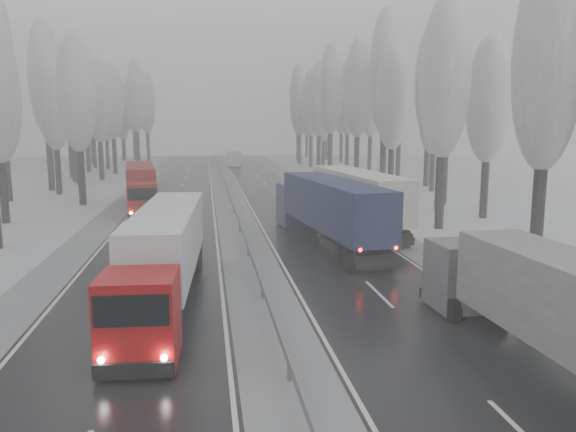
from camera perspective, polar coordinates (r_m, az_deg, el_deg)
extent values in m
cube|color=black|center=(42.74, 1.96, -0.87)|extent=(7.50, 200.00, 0.03)
cube|color=black|center=(42.18, -12.22, -1.21)|extent=(7.50, 200.00, 0.03)
cube|color=gray|center=(42.13, -5.08, -1.04)|extent=(3.00, 200.00, 0.04)
cube|color=gray|center=(43.89, 8.34, -0.69)|extent=(2.40, 200.00, 0.04)
cube|color=gray|center=(42.81, -18.84, -1.34)|extent=(2.40, 200.00, 0.04)
cube|color=slate|center=(42.03, -5.09, -0.26)|extent=(0.06, 200.00, 0.32)
cube|color=slate|center=(40.12, -4.92, -1.15)|extent=(0.12, 0.12, 0.60)
cube|color=slate|center=(71.80, -6.47, 3.41)|extent=(0.12, 0.12, 0.60)
cylinder|color=black|center=(32.48, 24.02, 0.10)|extent=(0.68, 0.68, 5.60)
ellipsoid|color=gray|center=(32.31, 24.98, 14.26)|extent=(3.60, 3.60, 11.45)
cylinder|color=black|center=(42.21, 15.20, 2.52)|extent=(0.68, 0.68, 5.62)
ellipsoid|color=gray|center=(42.08, 15.67, 13.44)|extent=(3.60, 3.60, 11.48)
cylinder|color=black|center=(48.21, 19.32, 2.71)|extent=(0.64, 0.64, 4.94)
ellipsoid|color=gray|center=(47.99, 19.77, 11.11)|extent=(3.60, 3.60, 10.09)
cylinder|color=black|center=(50.98, 15.07, 3.46)|extent=(0.66, 0.66, 5.32)
ellipsoid|color=gray|center=(50.83, 15.43, 12.02)|extent=(3.60, 3.60, 10.88)
cylinder|color=black|center=(55.48, 15.58, 4.39)|extent=(0.72, 0.72, 6.31)
ellipsoid|color=gray|center=(55.51, 15.99, 13.71)|extent=(3.60, 3.60, 12.90)
cylinder|color=black|center=(60.38, 10.39, 4.50)|extent=(0.67, 0.67, 5.38)
ellipsoid|color=gray|center=(60.25, 10.60, 11.80)|extent=(3.60, 3.60, 10.98)
cylinder|color=black|center=(66.36, 14.43, 4.43)|extent=(0.62, 0.62, 4.59)
ellipsoid|color=gray|center=(66.17, 14.66, 10.10)|extent=(3.60, 3.60, 9.39)
cylinder|color=black|center=(65.73, 9.62, 5.58)|extent=(0.76, 0.76, 6.95)
ellipsoid|color=gray|center=(65.87, 9.86, 14.22)|extent=(3.60, 3.60, 14.19)
cylinder|color=black|center=(71.86, 13.91, 5.60)|extent=(0.74, 0.74, 6.59)
ellipsoid|color=gray|center=(71.93, 14.21, 13.10)|extent=(3.60, 3.60, 13.46)
cylinder|color=black|center=(75.46, 6.98, 5.87)|extent=(0.72, 0.72, 6.37)
ellipsoid|color=gray|center=(75.49, 7.11, 12.78)|extent=(3.60, 3.60, 13.01)
cylinder|color=black|center=(81.41, 11.12, 5.87)|extent=(0.70, 0.70, 5.97)
ellipsoid|color=gray|center=(81.39, 11.31, 11.87)|extent=(3.60, 3.60, 12.20)
cylinder|color=black|center=(85.51, 4.29, 6.40)|extent=(0.74, 0.74, 6.65)
ellipsoid|color=gray|center=(85.58, 4.37, 12.76)|extent=(3.60, 3.60, 13.59)
cylinder|color=black|center=(91.25, 8.29, 6.34)|extent=(0.71, 0.71, 6.14)
ellipsoid|color=gray|center=(91.25, 8.42, 11.85)|extent=(3.60, 3.60, 12.54)
cylinder|color=black|center=(95.10, 3.14, 6.51)|extent=(0.71, 0.71, 6.05)
ellipsoid|color=gray|center=(95.09, 3.18, 11.72)|extent=(3.60, 3.60, 12.37)
cylinder|color=black|center=(100.31, 6.02, 6.68)|extent=(0.72, 0.72, 6.30)
ellipsoid|color=gray|center=(100.32, 6.10, 11.82)|extent=(3.60, 3.60, 12.87)
cylinder|color=black|center=(102.48, 2.33, 6.66)|extent=(0.70, 0.70, 5.88)
ellipsoid|color=gray|center=(102.45, 2.37, 11.35)|extent=(3.60, 3.60, 12.00)
cylinder|color=black|center=(107.03, 3.60, 6.48)|extent=(0.64, 0.64, 4.86)
ellipsoid|color=gray|center=(106.93, 3.63, 10.20)|extent=(3.60, 3.60, 9.92)
cylinder|color=black|center=(109.31, 1.18, 6.85)|extent=(0.70, 0.70, 5.98)
ellipsoid|color=gray|center=(109.29, 1.19, 11.33)|extent=(3.60, 3.60, 12.21)
cylinder|color=black|center=(115.07, 5.41, 6.98)|extent=(0.71, 0.71, 6.19)
ellipsoid|color=gray|center=(115.08, 5.48, 11.38)|extent=(3.60, 3.60, 12.64)
cylinder|color=black|center=(119.21, 1.01, 7.26)|extent=(0.75, 0.75, 6.86)
ellipsoid|color=gray|center=(119.28, 1.03, 11.97)|extent=(3.60, 3.60, 14.01)
cylinder|color=black|center=(124.47, 3.91, 7.02)|extent=(0.68, 0.68, 5.55)
ellipsoid|color=gray|center=(124.42, 3.95, 10.67)|extent=(3.60, 3.60, 11.33)
cylinder|color=black|center=(129.92, 1.00, 7.25)|extent=(0.71, 0.71, 6.09)
ellipsoid|color=gray|center=(129.91, 1.01, 11.09)|extent=(3.60, 3.60, 12.45)
cylinder|color=black|center=(134.35, 1.91, 7.18)|extent=(0.67, 0.67, 5.49)
ellipsoid|color=gray|center=(134.30, 1.93, 10.53)|extent=(3.60, 3.60, 11.21)
cylinder|color=black|center=(48.41, -26.92, 2.31)|extent=(0.65, 0.65, 5.03)
cylinder|color=black|center=(56.55, -20.24, 3.80)|extent=(0.67, 0.67, 5.44)
ellipsoid|color=gray|center=(56.43, -20.68, 11.67)|extent=(3.60, 3.60, 11.11)
cylinder|color=black|center=(62.45, -26.62, 3.99)|extent=(0.69, 0.69, 5.72)
ellipsoid|color=gray|center=(62.38, -27.17, 11.48)|extent=(3.60, 3.60, 11.69)
cylinder|color=black|center=(66.25, -22.32, 4.30)|extent=(0.66, 0.66, 5.23)
ellipsoid|color=gray|center=(66.13, -22.72, 10.75)|extent=(3.60, 3.60, 10.68)
cylinder|color=black|center=(70.52, -23.00, 5.08)|extent=(0.74, 0.74, 6.60)
ellipsoid|color=gray|center=(70.59, -23.49, 12.73)|extent=(3.60, 3.60, 13.49)
cylinder|color=black|center=(75.60, -20.50, 4.91)|extent=(0.65, 0.65, 5.16)
ellipsoid|color=gray|center=(75.48, -20.82, 10.49)|extent=(3.60, 3.60, 10.54)
cylinder|color=black|center=(79.77, -20.90, 5.31)|extent=(0.69, 0.69, 5.79)
ellipsoid|color=gray|center=(79.73, -21.25, 11.25)|extent=(3.60, 3.60, 11.84)
cylinder|color=black|center=(81.90, -18.45, 5.47)|extent=(0.68, 0.68, 5.64)
ellipsoid|color=gray|center=(81.84, -18.74, 11.11)|extent=(3.60, 3.60, 11.53)
cylinder|color=black|center=(86.75, -21.17, 5.81)|extent=(0.73, 0.73, 6.56)
ellipsoid|color=gray|center=(86.80, -21.54, 11.99)|extent=(3.60, 3.60, 13.40)
cylinder|color=black|center=(91.79, -17.21, 5.94)|extent=(0.69, 0.69, 5.79)
ellipsoid|color=gray|center=(91.75, -17.46, 11.10)|extent=(3.60, 3.60, 11.84)
cylinder|color=black|center=(96.53, -19.67, 6.21)|extent=(0.74, 0.74, 6.65)
ellipsoid|color=gray|center=(96.59, -19.98, 11.83)|extent=(3.60, 3.60, 13.58)
cylinder|color=black|center=(101.43, -17.86, 5.99)|extent=(0.65, 0.65, 5.12)
ellipsoid|color=gray|center=(101.34, -18.07, 10.12)|extent=(3.60, 3.60, 10.46)
cylinder|color=black|center=(105.85, -19.07, 6.24)|extent=(0.69, 0.69, 5.84)
ellipsoid|color=gray|center=(105.82, -19.31, 10.75)|extent=(3.60, 3.60, 11.92)
cylinder|color=black|center=(111.54, -15.01, 6.77)|extent=(0.74, 0.74, 6.67)
ellipsoid|color=gray|center=(111.59, -15.22, 11.66)|extent=(3.60, 3.60, 13.63)
cylinder|color=black|center=(116.88, -19.26, 6.58)|extent=(0.72, 0.72, 6.31)
ellipsoid|color=gray|center=(116.90, -19.50, 10.99)|extent=(3.60, 3.60, 12.88)
cylinder|color=black|center=(120.77, -14.01, 6.88)|extent=(0.72, 0.72, 6.29)
ellipsoid|color=gray|center=(120.78, -14.18, 11.14)|extent=(3.60, 3.60, 12.84)
cylinder|color=black|center=(125.43, -16.39, 6.53)|extent=(0.64, 0.64, 4.86)
ellipsoid|color=gray|center=(125.34, -16.54, 9.70)|extent=(3.60, 3.60, 9.92)
cylinder|color=black|center=(127.70, -15.31, 7.02)|extent=(0.74, 0.74, 6.63)
ellipsoid|color=gray|center=(127.74, -15.49, 11.26)|extent=(3.60, 3.60, 13.54)
cylinder|color=black|center=(132.03, -16.30, 6.85)|extent=(0.69, 0.69, 5.79)
ellipsoid|color=gray|center=(132.00, -16.46, 10.44)|extent=(3.60, 3.60, 11.82)
cube|color=#57575C|center=(23.38, 17.84, -6.12)|extent=(2.34, 2.42, 2.71)
cube|color=black|center=(24.20, 16.66, -4.00)|extent=(2.08, 0.16, 0.90)
cube|color=black|center=(24.71, 16.38, -7.84)|extent=(2.26, 0.21, 0.45)
cylinder|color=black|center=(22.63, 16.42, -9.26)|extent=(0.35, 0.95, 0.94)
cylinder|color=black|center=(23.52, 20.61, -8.77)|extent=(0.35, 0.95, 0.94)
sphere|color=white|center=(24.27, 14.56, -7.18)|extent=(0.20, 0.20, 0.20)
sphere|color=white|center=(25.03, 18.16, -6.85)|extent=(0.20, 0.20, 0.20)
cube|color=navy|center=(41.86, 0.87, 1.24)|extent=(2.86, 2.95, 3.07)
cube|color=black|center=(42.99, 0.39, 2.41)|extent=(2.34, 0.39, 1.02)
cube|color=black|center=(43.36, 0.36, -0.12)|extent=(2.55, 0.47, 0.51)
cube|color=#151F3C|center=(34.21, 4.62, 1.23)|extent=(4.23, 13.50, 2.86)
cube|color=black|center=(28.55, 9.18, -4.96)|extent=(2.35, 0.41, 0.46)
cube|color=black|center=(31.19, 6.89, -3.31)|extent=(2.93, 5.86, 0.46)
cube|color=black|center=(29.09, 8.71, -5.10)|extent=(2.34, 0.35, 0.61)
cylinder|color=black|center=(40.97, -0.25, -0.57)|extent=(0.49, 1.10, 1.06)
cylinder|color=black|center=(41.58, 2.60, -0.44)|extent=(0.49, 1.10, 1.06)
cylinder|color=black|center=(30.48, 5.30, -4.03)|extent=(0.49, 1.10, 1.06)
cylinder|color=black|center=(31.29, 8.99, -3.76)|extent=(0.49, 1.10, 1.06)
cylinder|color=black|center=(29.28, 6.22, -4.60)|extent=(0.49, 1.10, 1.06)
cylinder|color=black|center=(30.12, 10.03, -4.30)|extent=(0.49, 1.10, 1.06)
sphere|color=#FF0C05|center=(27.91, 7.47, -3.52)|extent=(0.20, 0.20, 0.20)
sphere|color=#FF0C05|center=(28.71, 11.05, -3.26)|extent=(0.20, 0.20, 0.20)
sphere|color=white|center=(43.07, -0.90, 0.36)|extent=(0.22, 0.22, 0.22)
sphere|color=white|center=(43.59, 1.57, 0.47)|extent=(0.22, 0.22, 0.22)
cube|color=#BEB5A8|center=(47.56, 3.73, 2.21)|extent=(2.83, 2.92, 3.12)
cube|color=black|center=(48.71, 3.29, 3.24)|extent=(2.39, 0.32, 1.04)
cube|color=black|center=(49.06, 3.23, 0.96)|extent=(2.60, 0.39, 0.52)
cube|color=#BCB5A9|center=(39.82, 7.18, 2.38)|extent=(3.84, 13.68, 2.91)
cube|color=black|center=(33.98, 11.13, -2.72)|extent=(2.39, 0.34, 0.47)
cube|color=black|center=(36.69, 9.16, -1.45)|extent=(2.78, 5.89, 0.47)
cube|color=black|center=(34.53, 10.73, -2.87)|extent=(2.38, 0.27, 0.62)
cylinder|color=black|center=(46.62, 2.73, 0.63)|extent=(0.46, 1.11, 1.08)
cylinder|color=black|center=(47.27, 5.27, 0.72)|extent=(0.46, 1.11, 1.08)
cylinder|color=black|center=(35.95, 7.80, -2.03)|extent=(0.46, 1.11, 1.08)
cylinder|color=black|center=(36.79, 10.97, -1.85)|extent=(0.46, 1.11, 1.08)
cylinder|color=black|center=(34.72, 8.60, -2.45)|extent=(0.46, 1.11, 1.08)
cylinder|color=black|center=(35.59, 11.86, -2.26)|extent=(0.46, 1.11, 1.08)
sphere|color=#FF0C05|center=(33.36, 9.68, -1.44)|extent=(0.21, 0.21, 0.21)
sphere|color=#FF0C05|center=(34.17, 12.73, -1.29)|extent=(0.21, 0.21, 0.21)
sphere|color=white|center=(48.76, 2.12, 1.41)|extent=(0.23, 0.23, 0.23)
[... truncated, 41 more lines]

